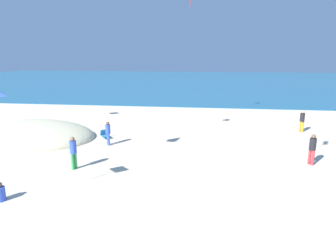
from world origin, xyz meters
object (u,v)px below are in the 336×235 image
Objects in this scene: person_1 at (29,142)px; person_4 at (73,151)px; person_2 at (108,132)px; beach_chair_mid_beach at (105,134)px; person_5 at (302,120)px; person_0 at (312,147)px.

person_4 is at bearing 15.66° from person_1.
person_4 is at bearing -135.36° from person_2.
person_5 is at bearing 62.01° from beach_chair_mid_beach.
person_2 is at bearing -75.22° from person_4.
beach_chair_mid_beach is at bearing 79.14° from person_2.
person_1 is (-16.83, 0.94, -0.68)m from person_0.
person_2 is 0.94× the size of person_5.
person_0 is at bearing -148.54° from person_4.
person_4 reaches higher than person_2.
person_0 is at bearing -47.16° from person_2.
person_2 is at bearing -61.62° from person_5.
person_4 is (-12.36, -2.07, 0.02)m from person_0.
person_0 is at bearing 34.10° from beach_chair_mid_beach.
person_2 is 3.98m from person_4.
beach_chair_mid_beach is 0.49× the size of person_4.
person_0 is 16.87m from person_1.
person_1 is 0.46× the size of person_4.
person_2 is (-11.87, 1.87, -0.07)m from person_0.
person_1 is 0.51× the size of person_2.
person_2 is 14.36m from person_5.
person_0 reaches higher than beach_chair_mid_beach.
person_0 reaches higher than person_2.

